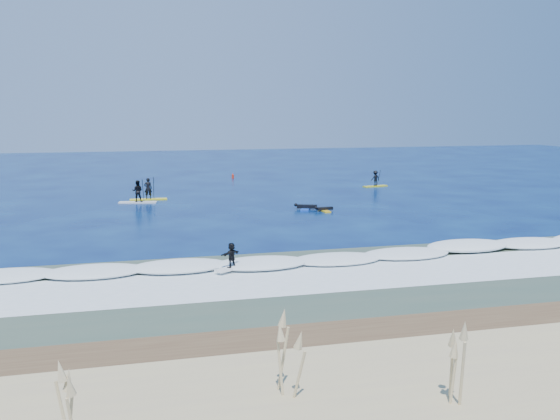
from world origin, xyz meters
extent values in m
plane|color=#030D3F|center=(0.00, 0.00, 0.00)|extent=(160.00, 160.00, 0.00)
cube|color=tan|center=(0.00, -27.00, 0.00)|extent=(90.00, 7.00, 2.00)
cube|color=#4F3824|center=(0.00, -21.50, 0.00)|extent=(90.00, 5.00, 0.08)
cube|color=#374B3A|center=(0.00, -14.00, 0.01)|extent=(90.00, 13.00, 0.01)
cube|color=white|center=(0.00, -10.00, 0.00)|extent=(40.00, 6.00, 0.30)
cube|color=silver|center=(0.00, -13.00, 0.00)|extent=(34.00, 5.00, 0.02)
cube|color=yellow|center=(-7.42, 14.68, 0.05)|extent=(3.16, 0.80, 0.11)
imported|color=black|center=(-7.42, 14.68, 1.01)|extent=(0.66, 0.44, 1.81)
cylinder|color=black|center=(-6.95, 14.68, 0.95)|extent=(0.05, 0.73, 2.11)
cube|color=black|center=(-6.95, 14.68, -0.05)|extent=(0.13, 0.03, 0.32)
cube|color=silver|center=(-8.36, 13.12, 0.05)|extent=(3.23, 1.37, 0.10)
imported|color=black|center=(-8.36, 13.12, 1.01)|extent=(0.99, 0.84, 1.80)
cylinder|color=black|center=(-7.90, 13.03, 0.94)|extent=(0.18, 0.72, 2.10)
cube|color=black|center=(-7.90, 13.03, -0.05)|extent=(0.13, 0.03, 0.31)
cube|color=yellow|center=(15.28, 18.57, 0.04)|extent=(2.74, 1.25, 0.09)
imported|color=black|center=(15.28, 18.57, 0.85)|extent=(1.09, 0.78, 1.53)
cylinder|color=black|center=(15.67, 18.66, 0.80)|extent=(0.18, 0.61, 1.78)
cube|color=black|center=(15.67, 18.66, -0.04)|extent=(0.11, 0.03, 0.27)
cube|color=yellow|center=(5.40, 5.21, 0.04)|extent=(0.64, 1.88, 0.09)
cube|color=black|center=(5.48, 5.22, 0.19)|extent=(1.30, 0.43, 0.21)
sphere|color=black|center=(4.76, 5.16, 0.28)|extent=(0.21, 0.21, 0.21)
cube|color=blue|center=(4.31, 6.42, 0.05)|extent=(1.41, 2.34, 0.11)
cube|color=black|center=(4.41, 6.38, 0.24)|extent=(1.62, 0.97, 0.26)
sphere|color=black|center=(3.58, 6.71, 0.35)|extent=(0.26, 0.26, 0.26)
cube|color=white|center=(-4.60, -11.03, 0.20)|extent=(1.78, 1.38, 0.09)
imported|color=black|center=(-4.60, -11.03, 0.85)|extent=(1.13, 0.90, 1.20)
cylinder|color=red|center=(2.59, 29.50, 0.21)|extent=(0.26, 0.26, 0.42)
cone|color=red|center=(2.59, 29.50, 0.53)|extent=(0.19, 0.19, 0.21)
camera|label=1|loc=(-9.51, -39.82, 7.75)|focal=40.00mm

